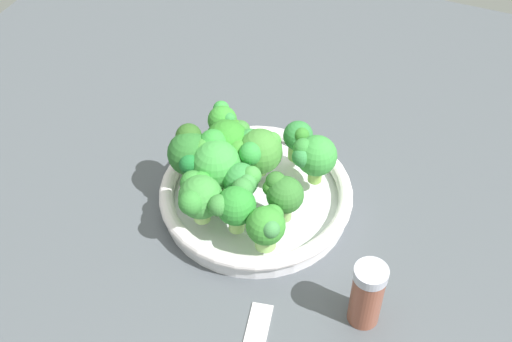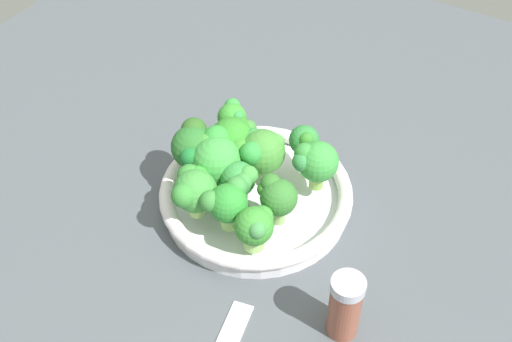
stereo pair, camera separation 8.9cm
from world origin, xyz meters
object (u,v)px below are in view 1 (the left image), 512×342
Objects in this scene: broccoli_floret_0 at (229,142)px; bowl at (256,196)px; broccoli_floret_1 at (242,181)px; broccoli_floret_6 at (283,194)px; broccoli_floret_11 at (233,204)px; broccoli_floret_3 at (190,152)px; pepper_shaker at (367,294)px; broccoli_floret_8 at (214,161)px; broccoli_floret_5 at (267,226)px; broccoli_floret_4 at (199,195)px; broccoli_floret_9 at (314,155)px; broccoli_floret_7 at (258,150)px; broccoli_floret_10 at (299,138)px; broccoli_floret_2 at (223,121)px.

bowl is at bearing 152.16° from broccoli_floret_0.
broccoli_floret_1 is 0.93× the size of broccoli_floret_6.
broccoli_floret_11 is (-5.25, 10.31, 0.16)cm from broccoli_floret_0.
broccoli_floret_3 is at bearing -11.41° from broccoli_floret_1.
pepper_shaker is at bearing 156.11° from broccoli_floret_1.
broccoli_floret_3 is 1.00× the size of broccoli_floret_8.
broccoli_floret_5 is at bearing 168.04° from broccoli_floret_11.
broccoli_floret_4 is 0.74× the size of pepper_shaker.
broccoli_floret_5 reaches higher than pepper_shaker.
broccoli_floret_3 reaches higher than broccoli_floret_9.
broccoli_floret_6 is 7.86cm from broccoli_floret_9.
broccoli_floret_0 is 4.27cm from broccoli_floret_7.
pepper_shaker is at bearing 167.37° from broccoli_floret_11.
broccoli_floret_8 is (0.22, 4.34, 0.30)cm from broccoli_floret_0.
broccoli_floret_9 is (-1.31, -7.74, 0.36)cm from broccoli_floret_6.
broccoli_floret_11 is at bearing 39.05° from broccoli_floret_6.
broccoli_floret_6 is at bearing 171.76° from broccoli_floret_3.
broccoli_floret_5 reaches higher than bowl.
broccoli_floret_1 is at bearing 92.13° from broccoli_floret_7.
broccoli_floret_7 is (-3.69, -10.57, -0.02)cm from broccoli_floret_4.
broccoli_floret_7 is (5.98, -6.27, -0.05)cm from broccoli_floret_6.
broccoli_floret_7 is at bearing -84.58° from broccoli_floret_11.
broccoli_floret_1 is 5.00cm from broccoli_floret_8.
broccoli_floret_11 is at bearing 91.45° from bowl.
broccoli_floret_4 is 23.87cm from pepper_shaker.
broccoli_floret_6 is at bearing -90.97° from broccoli_floret_5.
broccoli_floret_9 is at bearing 134.58° from broccoli_floret_10.
broccoli_floret_7 reaches higher than bowl.
broccoli_floret_4 is 11.20cm from broccoli_floret_7.
broccoli_floret_6 reaches higher than broccoli_floret_5.
broccoli_floret_6 is at bearing -156.06° from broccoli_floret_4.
broccoli_floret_8 reaches higher than broccoli_floret_9.
broccoli_floret_3 reaches higher than broccoli_floret_0.
broccoli_floret_0 is at bearing -31.22° from pepper_shaker.
broccoli_floret_9 is at bearing -168.64° from broccoli_floret_7.
broccoli_floret_11 is at bearing -177.10° from broccoli_floret_4.
broccoli_floret_1 is at bearing 168.59° from broccoli_floret_3.
broccoli_floret_11 is at bearing 61.86° from broccoli_floret_9.
broccoli_floret_11 reaches higher than broccoli_floret_10.
broccoli_floret_0 is 1.06× the size of broccoli_floret_4.
broccoli_floret_0 is at bearing -86.86° from broccoli_floret_4.
broccoli_floret_1 is at bearing 70.62° from broccoli_floret_10.
broccoli_floret_4 is at bearing 47.62° from broccoli_floret_9.
broccoli_floret_9 is at bearing -159.75° from broccoli_floret_3.
broccoli_floret_4 reaches higher than broccoli_floret_2.
broccoli_floret_10 is (1.90, -16.18, 0.12)cm from broccoli_floret_5.
broccoli_floret_7 is at bearing -152.55° from broccoli_floret_3.
broccoli_floret_6 reaches higher than pepper_shaker.
broccoli_floret_7 is (-4.27, -0.02, 0.07)cm from broccoli_floret_0.
broccoli_floret_1 is 0.91× the size of broccoli_floret_4.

